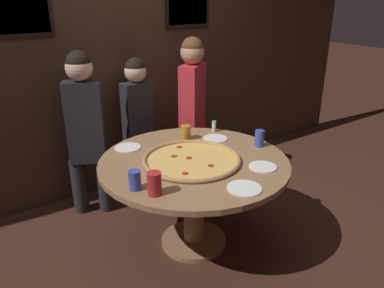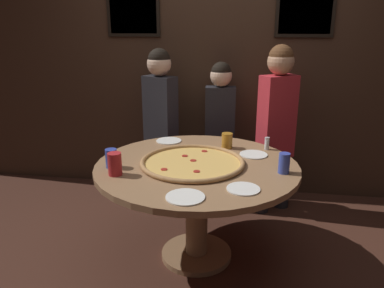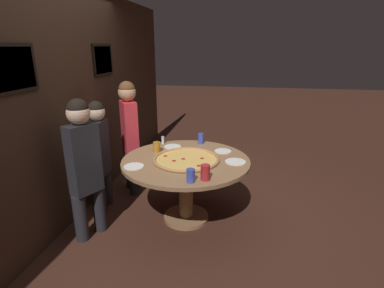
# 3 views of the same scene
# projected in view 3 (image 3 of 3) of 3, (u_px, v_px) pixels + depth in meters

# --- Properties ---
(ground_plane) EXTENTS (24.00, 24.00, 0.00)m
(ground_plane) POSITION_uv_depth(u_px,v_px,m) (186.00, 218.00, 3.51)
(ground_plane) COLOR #422319
(back_wall) EXTENTS (6.40, 0.08, 2.60)m
(back_wall) POSITION_uv_depth(u_px,v_px,m) (71.00, 105.00, 3.32)
(back_wall) COLOR #3D281C
(back_wall) RESTS_ON ground_plane
(dining_table) EXTENTS (1.41, 1.41, 0.74)m
(dining_table) POSITION_uv_depth(u_px,v_px,m) (186.00, 172.00, 3.33)
(dining_table) COLOR #936B47
(dining_table) RESTS_ON ground_plane
(giant_pizza) EXTENTS (0.72, 0.72, 0.03)m
(giant_pizza) POSITION_uv_depth(u_px,v_px,m) (186.00, 159.00, 3.25)
(giant_pizza) COLOR #EAB75B
(giant_pizza) RESTS_ON dining_table
(drink_cup_by_shaker) EXTENTS (0.08, 0.08, 0.13)m
(drink_cup_by_shaker) POSITION_uv_depth(u_px,v_px,m) (191.00, 176.00, 2.72)
(drink_cup_by_shaker) COLOR #384CB7
(drink_cup_by_shaker) RESTS_ON dining_table
(drink_cup_centre_back) EXTENTS (0.09, 0.09, 0.15)m
(drink_cup_centre_back) POSITION_uv_depth(u_px,v_px,m) (205.00, 172.00, 2.76)
(drink_cup_centre_back) COLOR #B22328
(drink_cup_centre_back) RESTS_ON dining_table
(drink_cup_far_right) EXTENTS (0.07, 0.07, 0.13)m
(drink_cup_far_right) POSITION_uv_depth(u_px,v_px,m) (201.00, 139.00, 3.79)
(drink_cup_far_right) COLOR #384CB7
(drink_cup_far_right) RESTS_ON dining_table
(drink_cup_far_left) EXTENTS (0.08, 0.08, 0.12)m
(drink_cup_far_left) POSITION_uv_depth(u_px,v_px,m) (157.00, 147.00, 3.50)
(drink_cup_far_left) COLOR #BC7A23
(drink_cup_far_left) RESTS_ON dining_table
(white_plate_near_front) EXTENTS (0.21, 0.21, 0.01)m
(white_plate_near_front) POSITION_uv_depth(u_px,v_px,m) (134.00, 166.00, 3.08)
(white_plate_near_front) COLOR white
(white_plate_near_front) RESTS_ON dining_table
(white_plate_beside_cup) EXTENTS (0.22, 0.22, 0.01)m
(white_plate_beside_cup) POSITION_uv_depth(u_px,v_px,m) (235.00, 162.00, 3.20)
(white_plate_beside_cup) COLOR white
(white_plate_beside_cup) RESTS_ON dining_table
(white_plate_far_back) EXTENTS (0.21, 0.21, 0.01)m
(white_plate_far_back) POSITION_uv_depth(u_px,v_px,m) (173.00, 147.00, 3.69)
(white_plate_far_back) COLOR white
(white_plate_far_back) RESTS_ON dining_table
(white_plate_left_side) EXTENTS (0.20, 0.20, 0.01)m
(white_plate_left_side) POSITION_uv_depth(u_px,v_px,m) (223.00, 151.00, 3.53)
(white_plate_left_side) COLOR white
(white_plate_left_side) RESTS_ON dining_table
(condiment_shaker) EXTENTS (0.04, 0.04, 0.10)m
(condiment_shaker) POSITION_uv_depth(u_px,v_px,m) (163.00, 140.00, 3.79)
(condiment_shaker) COLOR silver
(condiment_shaker) RESTS_ON dining_table
(diner_far_right) EXTENTS (0.38, 0.29, 1.46)m
(diner_far_right) POSITION_uv_depth(u_px,v_px,m) (84.00, 162.00, 2.96)
(diner_far_right) COLOR #232328
(diner_far_right) RESTS_ON ground_plane
(diner_side_left) EXTENTS (0.39, 0.32, 1.51)m
(diner_side_left) POSITION_uv_depth(u_px,v_px,m) (130.00, 131.00, 3.94)
(diner_side_left) COLOR #232328
(diner_side_left) RESTS_ON ground_plane
(diner_side_right) EXTENTS (0.34, 0.20, 1.34)m
(diner_side_right) POSITION_uv_depth(u_px,v_px,m) (100.00, 150.00, 3.52)
(diner_side_right) COLOR #232328
(diner_side_right) RESTS_ON ground_plane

